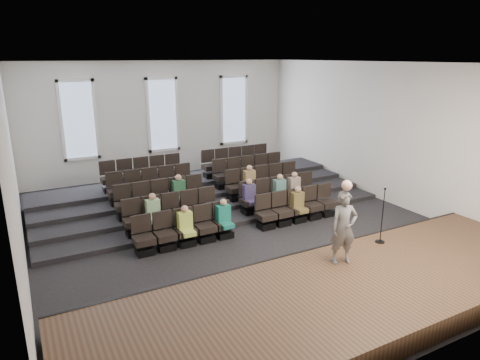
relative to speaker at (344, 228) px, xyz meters
name	(u,v)px	position (x,y,z in m)	size (l,w,h in m)	color
ground	(236,226)	(-0.61, 4.21, -1.37)	(14.00, 14.00, 0.00)	black
ceiling	(236,62)	(-0.61, 4.21, 3.64)	(12.00, 14.00, 0.02)	white
wall_back	(163,119)	(-0.61, 11.23, 1.13)	(12.00, 0.04, 5.00)	silver
wall_front	(437,229)	(-0.61, -2.81, 1.13)	(12.00, 0.04, 5.00)	silver
wall_left	(12,174)	(-6.63, 4.21, 1.13)	(0.04, 14.00, 5.00)	silver
wall_right	(382,132)	(5.41, 4.21, 1.13)	(0.04, 14.00, 5.00)	silver
stage	(346,295)	(-0.61, -0.89, -1.12)	(11.80, 3.60, 0.50)	#49371F
stage_lip	(298,262)	(-0.61, 0.88, -1.12)	(11.80, 0.06, 0.52)	black
risers	(198,193)	(-0.61, 7.38, -1.17)	(11.80, 4.80, 0.60)	black
seating_rows	(216,192)	(-0.61, 5.75, -0.69)	(6.80, 4.70, 1.67)	black
windows	(163,115)	(-0.61, 11.16, 1.33)	(8.44, 0.10, 3.24)	white
audience	(237,198)	(-0.40, 4.55, -0.56)	(5.45, 2.64, 1.10)	#C0D756
speaker	(344,228)	(0.00, 0.00, 0.00)	(0.63, 0.42, 1.74)	#5F5D5A
mic_stand	(381,226)	(1.64, 0.38, -0.43)	(0.25, 0.25, 1.49)	black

